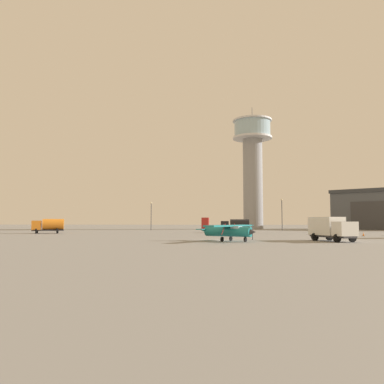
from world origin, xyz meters
TOP-DOWN VIEW (x-y plane):
  - ground_plane at (0.00, 0.00)m, footprint 400.00×400.00m
  - control_tower at (10.48, 68.44)m, footprint 12.13×12.13m
  - airplane_teal at (1.29, -3.30)m, footprint 7.51×9.33m
  - truck_fuel_tanker_black at (3.61, 31.21)m, footprint 6.01×3.11m
  - truck_box_white at (14.17, -2.18)m, footprint 4.76×7.00m
  - truck_fuel_tanker_orange at (-34.35, 24.50)m, footprint 6.47×4.36m
  - light_post_west at (-18.39, 52.20)m, footprint 0.44×0.44m
  - light_post_east at (16.35, 50.10)m, footprint 0.44×0.44m
  - traffic_cone_near_left at (24.15, 14.83)m, footprint 0.36×0.36m

SIDE VIEW (x-z plane):
  - ground_plane at x=0.00m, z-range 0.00..0.00m
  - traffic_cone_near_left at x=24.15m, z-range 0.00..0.69m
  - airplane_teal at x=1.29m, z-range -0.10..2.86m
  - truck_fuel_tanker_black at x=3.61m, z-range 0.17..3.04m
  - truck_fuel_tanker_orange at x=-34.35m, z-range 0.18..3.10m
  - truck_box_white at x=14.17m, z-range 0.16..3.18m
  - light_post_west at x=-18.39m, z-range 0.80..8.43m
  - light_post_east at x=16.35m, z-range 0.82..9.10m
  - control_tower at x=10.48m, z-range 2.38..40.50m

